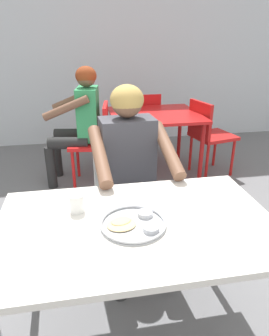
% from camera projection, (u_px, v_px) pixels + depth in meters
% --- Properties ---
extents(back_wall, '(12.00, 0.12, 3.40)m').
position_uv_depth(back_wall, '(82.00, 17.00, 4.01)').
color(back_wall, silver).
rests_on(back_wall, ground).
extents(table_foreground, '(1.23, 0.76, 0.73)m').
position_uv_depth(table_foreground, '(137.00, 236.00, 1.37)').
color(table_foreground, silver).
rests_on(table_foreground, ground).
extents(thali_tray, '(0.29, 0.29, 0.03)m').
position_uv_depth(thali_tray, '(134.00, 223.00, 1.31)').
color(thali_tray, '#B7BABF').
rests_on(thali_tray, table_foreground).
extents(drinking_cup, '(0.07, 0.07, 0.09)m').
position_uv_depth(drinking_cup, '(77.00, 203.00, 1.40)').
color(drinking_cup, white).
rests_on(drinking_cup, table_foreground).
extents(chair_foreground, '(0.45, 0.41, 0.85)m').
position_uv_depth(chair_foreground, '(124.00, 184.00, 2.20)').
color(chair_foreground, silver).
rests_on(chair_foreground, ground).
extents(diner_foreground, '(0.52, 0.57, 1.22)m').
position_uv_depth(diner_foreground, '(131.00, 167.00, 1.91)').
color(diner_foreground, '#303030').
rests_on(diner_foreground, ground).
extents(table_background_red, '(0.93, 0.84, 0.73)m').
position_uv_depth(table_background_red, '(155.00, 121.00, 3.25)').
color(table_background_red, red).
rests_on(table_background_red, ground).
extents(chair_red_left, '(0.45, 0.47, 0.85)m').
position_uv_depth(chair_red_left, '(96.00, 138.00, 3.15)').
color(chair_red_left, red).
rests_on(chair_red_left, ground).
extents(chair_red_right, '(0.51, 0.49, 0.85)m').
position_uv_depth(chair_red_right, '(208.00, 132.00, 3.36)').
color(chair_red_right, red).
rests_on(chair_red_right, ground).
extents(chair_red_far, '(0.42, 0.46, 0.84)m').
position_uv_depth(chair_red_far, '(143.00, 121.00, 3.83)').
color(chair_red_far, red).
rests_on(chair_red_far, ground).
extents(patron_background, '(0.59, 0.55, 1.22)m').
position_uv_depth(patron_background, '(80.00, 116.00, 3.10)').
color(patron_background, '#242424').
rests_on(patron_background, ground).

